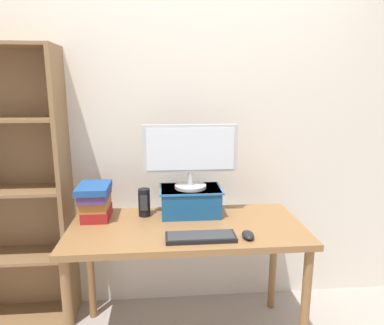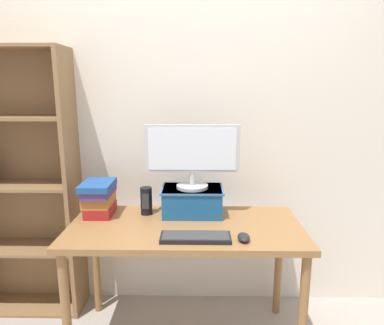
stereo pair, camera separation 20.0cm
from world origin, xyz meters
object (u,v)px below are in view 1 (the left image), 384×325
object	(u,v)px
bookshelf_unit	(5,189)
computer_mouse	(248,235)
computer_monitor	(190,153)
book_stack	(95,200)
desk	(187,239)
keyboard	(201,237)
riser_box	(191,200)
desk_speaker	(144,202)

from	to	relation	value
bookshelf_unit	computer_mouse	distance (m)	1.57
computer_monitor	book_stack	bearing A→B (deg)	-178.16
desk	bookshelf_unit	distance (m)	1.22
keyboard	book_stack	world-z (taller)	book_stack
keyboard	bookshelf_unit	bearing A→B (deg)	156.08
riser_box	book_stack	size ratio (longest dim) A/B	1.40
keyboard	computer_mouse	xyz separation A→B (m)	(0.25, -0.01, 0.01)
keyboard	book_stack	distance (m)	0.71
computer_monitor	book_stack	world-z (taller)	computer_monitor
riser_box	computer_monitor	size ratio (longest dim) A/B	0.67
book_stack	keyboard	bearing A→B (deg)	-30.39
bookshelf_unit	computer_monitor	bearing A→B (deg)	-7.73
riser_box	computer_mouse	distance (m)	0.48
bookshelf_unit	book_stack	xyz separation A→B (m)	(0.60, -0.18, -0.03)
riser_box	computer_monitor	distance (m)	0.30
computer_monitor	computer_mouse	world-z (taller)	computer_monitor
desk	bookshelf_unit	world-z (taller)	bookshelf_unit
bookshelf_unit	desk_speaker	xyz separation A→B (m)	(0.90, -0.17, -0.06)
bookshelf_unit	computer_mouse	world-z (taller)	bookshelf_unit
riser_box	book_stack	distance (m)	0.59
riser_box	computer_mouse	size ratio (longest dim) A/B	3.72
computer_monitor	book_stack	xyz separation A→B (m)	(-0.59, -0.02, -0.28)
bookshelf_unit	computer_monitor	distance (m)	1.22
computer_monitor	book_stack	distance (m)	0.65
desk	desk_speaker	bearing A→B (deg)	145.69
desk	desk_speaker	distance (m)	0.35
desk	book_stack	world-z (taller)	book_stack
riser_box	desk_speaker	bearing A→B (deg)	-178.45
computer_mouse	book_stack	size ratio (longest dim) A/B	0.38
computer_monitor	desk_speaker	xyz separation A→B (m)	(-0.29, -0.01, -0.31)
riser_box	computer_mouse	xyz separation A→B (m)	(0.28, -0.39, -0.07)
desk	bookshelf_unit	size ratio (longest dim) A/B	0.75
keyboard	desk_speaker	size ratio (longest dim) A/B	2.14
computer_monitor	bookshelf_unit	bearing A→B (deg)	172.27
computer_monitor	computer_mouse	distance (m)	0.61
keyboard	riser_box	bearing A→B (deg)	93.42
desk	computer_mouse	xyz separation A→B (m)	(0.31, -0.21, 0.11)
desk	book_stack	xyz separation A→B (m)	(-0.55, 0.16, 0.20)
bookshelf_unit	riser_box	bearing A→B (deg)	-7.66
computer_monitor	keyboard	size ratio (longest dim) A/B	1.56
bookshelf_unit	computer_monitor	world-z (taller)	bookshelf_unit
bookshelf_unit	keyboard	distance (m)	1.33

